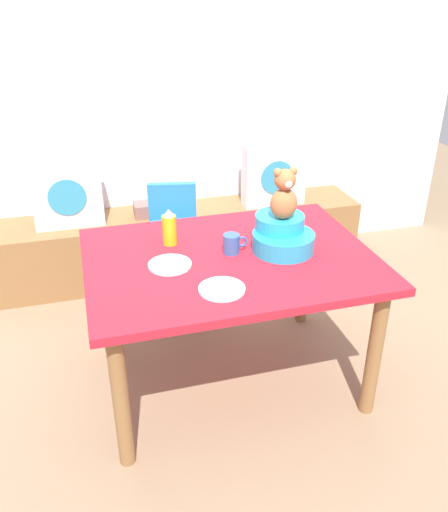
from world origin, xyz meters
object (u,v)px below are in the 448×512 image
infant_seat_teal (282,235)px  dinner_plate_far (170,265)px  pillow_floral_right (274,174)px  book_stack (149,209)px  teddy_bear (284,195)px  dinner_plate_near (222,289)px  highchair (173,231)px  ketchup_bottle (169,228)px  pillow_floral_left (67,194)px  coffee_mug (232,244)px  dining_table (230,273)px

infant_seat_teal → dinner_plate_far: infant_seat_teal is taller
pillow_floral_right → infant_seat_teal: size_ratio=1.33×
book_stack → teddy_bear: teddy_bear is taller
dinner_plate_near → dinner_plate_far: 0.32m
dinner_plate_near → book_stack: bearing=93.5°
pillow_floral_right → highchair: bearing=-152.9°
pillow_floral_right → ketchup_bottle: 1.39m
book_stack → highchair: bearing=-78.7°
book_stack → teddy_bear: bearing=-68.9°
pillow_floral_right → highchair: size_ratio=0.56×
pillow_floral_left → coffee_mug: pillow_floral_left is taller
highchair → infant_seat_teal: bearing=-64.1°
book_stack → infant_seat_teal: infant_seat_teal is taller
book_stack → infant_seat_teal: bearing=-68.9°
ketchup_bottle → dinner_plate_far: (-0.04, -0.23, -0.08)m
book_stack → dinner_plate_near: (0.09, -1.55, 0.24)m
pillow_floral_left → book_stack: size_ratio=2.20×
book_stack → dinner_plate_far: size_ratio=1.00×
pillow_floral_right → dining_table: size_ratio=0.32×
pillow_floral_right → dinner_plate_far: pillow_floral_right is taller
infant_seat_teal → ketchup_bottle: size_ratio=1.78×
teddy_bear → ketchup_bottle: size_ratio=1.35×
dinner_plate_near → dinner_plate_far: same height
pillow_floral_right → coffee_mug: size_ratio=3.67×
teddy_bear → dinner_plate_far: size_ratio=1.25×
pillow_floral_left → pillow_floral_right: same height
coffee_mug → dinner_plate_near: 0.35m
infant_seat_teal → dinner_plate_near: 0.49m
infant_seat_teal → ketchup_bottle: (-0.51, 0.20, 0.02)m
teddy_bear → highchair: bearing=115.9°
pillow_floral_left → coffee_mug: size_ratio=3.67×
teddy_bear → coffee_mug: (-0.25, 0.02, -0.23)m
pillow_floral_left → pillow_floral_right: 1.42m
highchair → pillow_floral_right: bearing=27.1°
ketchup_bottle → dinner_plate_far: ketchup_bottle is taller
pillow_floral_left → teddy_bear: teddy_bear is taller
highchair → infant_seat_teal: 0.94m
book_stack → dining_table: bearing=-80.3°
infant_seat_teal → coffee_mug: infant_seat_teal is taller
dinner_plate_near → dinner_plate_far: size_ratio=1.00×
book_stack → ketchup_bottle: ketchup_bottle is taller
dining_table → dinner_plate_near: dinner_plate_near is taller
dining_table → highchair: 0.84m
book_stack → ketchup_bottle: 1.09m
highchair → dinner_plate_near: (0.01, -1.11, 0.22)m
pillow_floral_right → highchair: pillow_floral_right is taller
dinner_plate_near → ketchup_bottle: bearing=104.4°
pillow_floral_right → teddy_bear: bearing=-109.0°
book_stack → ketchup_bottle: size_ratio=1.08×
pillow_floral_left → dinner_plate_far: bearing=-70.4°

